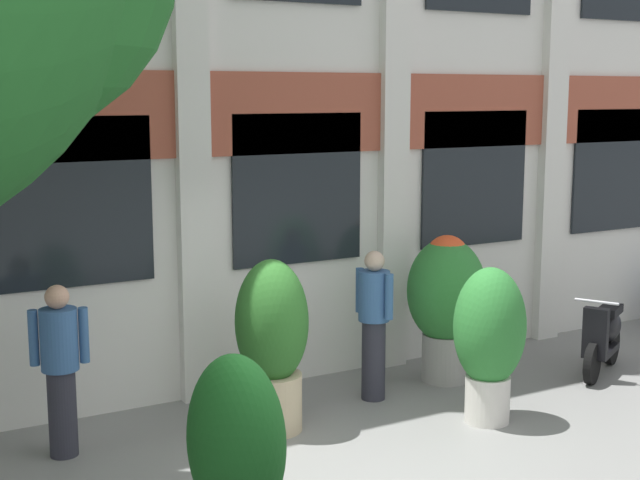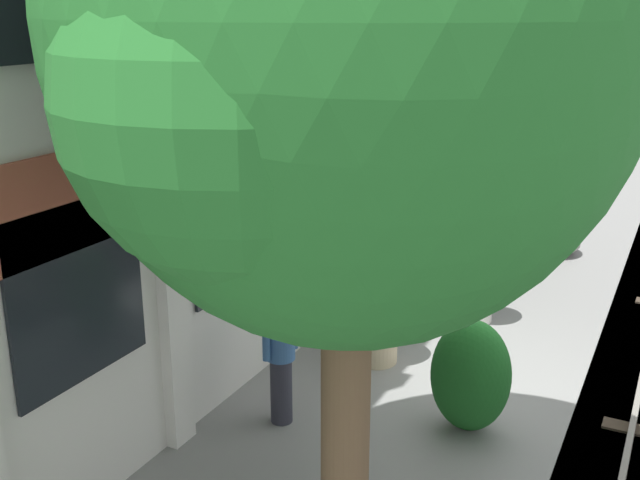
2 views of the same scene
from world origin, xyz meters
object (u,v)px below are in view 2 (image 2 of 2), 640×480
Objects in this scene: potted_plant_fluted_column at (412,241)px; resident_by_doorway at (281,355)px; potted_plant_wide_bowl at (553,238)px; resident_watching_tracks at (395,268)px; potted_plant_ribbed_drum at (480,264)px; broadleaf_tree at (350,34)px; scooter_near_curb at (484,210)px; potted_plant_glazed_jar at (377,300)px; scooter_second_parked at (481,248)px; topiary_hedge at (471,376)px.

resident_by_doorway is at bearing -179.94° from potted_plant_fluted_column.
resident_watching_tracks reaches higher than potted_plant_wide_bowl.
potted_plant_fluted_column is 4.41m from resident_by_doorway.
potted_plant_fluted_column is at bearing 71.31° from potted_plant_ribbed_drum.
scooter_near_curb is (10.74, 1.65, -4.11)m from broadleaf_tree.
potted_plant_wide_bowl is at bearing 109.88° from scooter_near_curb.
potted_plant_glazed_jar is 2.19m from potted_plant_ribbed_drum.
potted_plant_ribbed_drum is at bearing -23.54° from potted_plant_glazed_jar.
broadleaf_tree reaches higher than scooter_second_parked.
potted_plant_ribbed_drum is 1.17× the size of topiary_hedge.
scooter_near_curb is (0.96, 1.68, 0.13)m from potted_plant_wide_bowl.
potted_plant_fluted_column reaches higher than scooter_second_parked.
topiary_hedge is (0.84, -2.03, -0.18)m from resident_by_doorway.
potted_plant_ribbed_drum is 3.24m from topiary_hedge.
resident_watching_tracks is (5.14, 1.55, -3.66)m from broadleaf_tree.
scooter_near_curb is at bearing 3.09° from potted_plant_glazed_jar.
resident_by_doorway reaches higher than scooter_near_curb.
potted_plant_ribbed_drum is 0.99× the size of resident_by_doorway.
broadleaf_tree is 6.49m from resident_watching_tracks.
resident_watching_tracks is at bearing 11.34° from potted_plant_glazed_jar.
scooter_near_curb is 5.62m from resident_watching_tracks.
potted_plant_fluted_column is at bearing 173.49° from resident_watching_tracks.
potted_plant_wide_bowl is at bearing -25.43° from potted_plant_fluted_column.
resident_by_doorway reaches higher than potted_plant_ribbed_drum.
scooter_near_curb is 8.35m from topiary_hedge.
scooter_near_curb is (4.96, 1.25, -0.50)m from potted_plant_ribbed_drum.
potted_plant_glazed_jar is 4.34m from scooter_second_parked.
resident_watching_tracks is 3.15m from topiary_hedge.
potted_plant_glazed_jar is 1.01× the size of potted_plant_fluted_column.
broadleaf_tree reaches higher than resident_watching_tracks.
broadleaf_tree is at bearing -176.07° from potted_plant_ribbed_drum.
potted_plant_fluted_column is (-3.57, 1.70, 0.71)m from potted_plant_wide_bowl.
potted_plant_wide_bowl is 4.02m from potted_plant_fluted_column.
potted_plant_wide_bowl is 0.63× the size of resident_watching_tracks.
potted_plant_fluted_column reaches higher than topiary_hedge.
potted_plant_fluted_column reaches higher than resident_by_doorway.
potted_plant_fluted_column reaches higher than resident_watching_tracks.
potted_plant_ribbed_drum is at bearing 3.93° from broadleaf_tree.
potted_plant_glazed_jar is 1.66× the size of potted_plant_wide_bowl.
potted_plant_wide_bowl is (9.78, -0.03, -4.24)m from broadleaf_tree.
scooter_second_parked is at bearing 63.64° from scooter_near_curb.
resident_watching_tracks is at bearing 161.19° from potted_plant_wide_bowl.
resident_by_doorway is (1.80, 1.66, -3.68)m from broadleaf_tree.
topiary_hedge is at bearing -7.87° from broadleaf_tree.
potted_plant_wide_bowl is 4.94m from resident_watching_tracks.
topiary_hedge is at bearing -150.36° from potted_plant_fluted_column.
potted_plant_fluted_column is 1.07× the size of resident_by_doorway.
potted_plant_ribbed_drum is (5.78, 0.40, -3.61)m from broadleaf_tree.
resident_by_doorway is at bearing -14.75° from resident_watching_tracks.
scooter_near_curb is 8.95m from resident_by_doorway.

